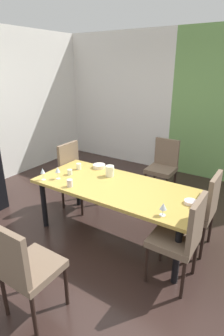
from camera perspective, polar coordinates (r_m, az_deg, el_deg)
ground_plane at (r=3.66m, az=-5.01°, el=-14.03°), size 5.22×5.74×0.02m
back_panel_interior at (r=6.09m, az=1.22°, el=14.69°), size 2.59×0.10×2.78m
dining_table at (r=3.27m, az=0.99°, el=-4.99°), size 2.08×0.92×0.73m
chair_head_far at (r=4.49m, az=11.08°, el=0.76°), size 0.44×0.45×0.97m
chair_right_far at (r=3.27m, az=18.77°, el=-8.10°), size 0.44×0.44×0.99m
chair_head_near at (r=2.43m, az=-18.55°, el=-19.62°), size 0.44×0.44×0.98m
chair_left_far at (r=4.08m, az=-8.06°, el=-0.97°), size 0.45×0.44×1.02m
chair_right_near at (r=2.72m, az=14.99°, el=-14.07°), size 0.44×0.44×1.00m
wine_glass_right at (r=3.45m, az=-11.76°, el=-0.46°), size 0.07×0.07×0.16m
wine_glass_near_shelf at (r=2.63m, az=11.09°, el=-8.26°), size 0.07×0.07×0.14m
wine_glass_near_window at (r=3.47m, az=-14.86°, el=-0.69°), size 0.06×0.06×0.16m
serving_bowl_west at (r=3.79m, az=-2.82°, el=0.41°), size 0.18×0.18×0.05m
serving_bowl_south at (r=2.95m, az=16.71°, el=-7.10°), size 0.14×0.14×0.04m
cup_corner at (r=3.59m, az=-9.17°, el=-0.89°), size 0.07×0.07×0.07m
cup_center at (r=3.76m, az=-7.24°, el=0.37°), size 0.07×0.07×0.09m
cup_north at (r=3.24m, az=-9.16°, el=-3.26°), size 0.07×0.07×0.09m
pitcher_left at (r=3.48m, az=-0.47°, el=-0.64°), size 0.13×0.11×0.15m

